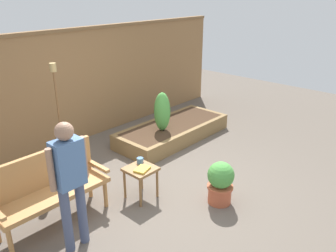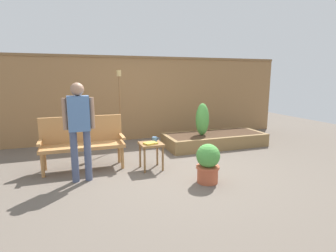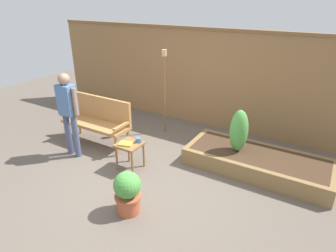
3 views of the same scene
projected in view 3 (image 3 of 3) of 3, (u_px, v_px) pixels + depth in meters
name	position (u px, v px, depth m)	size (l,w,h in m)	color
ground_plane	(141.00, 178.00, 4.78)	(14.00, 14.00, 0.00)	#60564C
fence_back	(209.00, 78.00, 6.37)	(8.40, 0.14, 2.16)	olive
garden_bench	(98.00, 117.00, 5.75)	(1.44, 0.48, 0.94)	#B77F47
side_table	(130.00, 148.00, 4.90)	(0.40, 0.40, 0.48)	olive
cup_on_table	(138.00, 140.00, 4.89)	(0.13, 0.09, 0.08)	teal
book_on_table	(126.00, 144.00, 4.82)	(0.22, 0.16, 0.03)	gold
potted_boxwood	(128.00, 192.00, 3.91)	(0.37, 0.37, 0.62)	#B75638
raised_planter_bed	(257.00, 162.00, 4.95)	(2.40, 1.00, 0.30)	olive
shrub_near_bench	(239.00, 131.00, 4.87)	(0.31, 0.31, 0.74)	brown
tiki_torch	(164.00, 78.00, 5.92)	(0.10, 0.10, 1.78)	brown
person_by_bench	(68.00, 108.00, 5.11)	(0.47, 0.20, 1.56)	#475170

